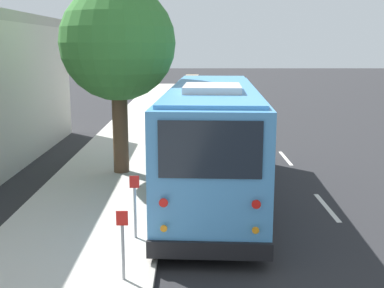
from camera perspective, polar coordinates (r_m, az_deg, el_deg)
The scene contains 15 objects.
ground_plane at distance 15.72m, azimuth 3.06°, elevation -4.97°, with size 160.00×160.00×0.00m, color #28282B.
sidewalk_slab at distance 15.91m, azimuth -10.15°, elevation -4.66°, with size 80.00×3.81×0.15m, color beige.
curb_strip at distance 15.69m, azimuth -2.99°, elevation -4.72°, with size 80.00×0.14×0.15m, color #AAA69D.
shuttle_bus at distance 14.22m, azimuth 2.44°, elevation 1.07°, with size 10.22×3.11×3.51m.
parked_sedan_black at distance 27.22m, azimuth 0.63°, elevation 3.47°, with size 4.68×2.08×1.32m.
parked_sedan_white at distance 33.48m, azimuth 0.57°, elevation 4.99°, with size 4.32×1.96×1.30m.
parked_sedan_silver at distance 40.14m, azimuth 0.48°, elevation 6.08°, with size 4.16×1.79×1.27m.
parked_sedan_blue at distance 46.46m, azimuth 0.25°, elevation 6.88°, with size 4.21×1.86×1.32m.
parked_sedan_tan at distance 52.77m, azimuth 0.01°, elevation 7.44°, with size 4.33×1.79×1.30m.
street_tree at distance 16.57m, azimuth -8.77°, elevation 12.57°, with size 3.84×3.84×6.91m.
sign_post_near at distance 9.23m, azimuth -8.20°, elevation -11.70°, with size 0.06×0.22×1.36m.
sign_post_far at distance 11.08m, azimuth -6.78°, elevation -7.32°, with size 0.06×0.22×1.47m.
fire_hydrant at distance 20.95m, azimuth -3.75°, elevation 0.80°, with size 0.22×0.22×0.81m.
lane_stripe_mid at distance 14.22m, azimuth 15.68°, elevation -7.21°, with size 2.40×0.14×0.01m, color silver.
lane_stripe_ahead at distance 19.83m, azimuth 11.02°, elevation -1.65°, with size 2.40×0.14×0.01m, color silver.
Camera 1 is at (-15.04, 0.89, 4.50)m, focal length 45.00 mm.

